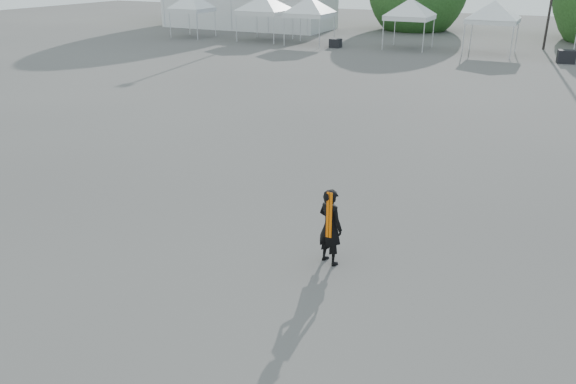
% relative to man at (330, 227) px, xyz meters
% --- Properties ---
extents(ground, '(120.00, 120.00, 0.00)m').
position_rel_man_xyz_m(ground, '(-1.07, 1.82, -0.79)').
color(ground, '#474442').
rests_on(ground, ground).
extents(marquee, '(15.00, 6.25, 4.23)m').
position_rel_man_xyz_m(marquee, '(-23.07, 36.82, 1.18)').
color(marquee, silver).
rests_on(marquee, ground).
extents(tent_c, '(4.15, 4.15, 3.88)m').
position_rel_man_xyz_m(tent_c, '(-13.50, 28.98, 2.27)').
color(tent_c, silver).
rests_on(tent_c, ground).
extents(tent_d, '(4.19, 4.19, 3.88)m').
position_rel_man_xyz_m(tent_d, '(-6.55, 30.08, 2.27)').
color(tent_d, silver).
rests_on(tent_d, ground).
extents(tent_e, '(4.39, 4.39, 3.88)m').
position_rel_man_xyz_m(tent_e, '(-1.15, 30.10, 2.27)').
color(tent_e, silver).
rests_on(tent_e, ground).
extents(man, '(0.68, 0.57, 1.57)m').
position_rel_man_xyz_m(man, '(0.00, 0.00, 0.00)').
color(man, black).
rests_on(man, ground).
extents(crate_west, '(0.78, 0.61, 0.60)m').
position_rel_man_xyz_m(crate_west, '(-11.22, 28.35, -0.49)').
color(crate_west, black).
rests_on(crate_west, ground).
extents(crate_mid, '(1.07, 0.89, 0.76)m').
position_rel_man_xyz_m(crate_mid, '(3.46, 28.30, -0.41)').
color(crate_mid, black).
rests_on(crate_mid, ground).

